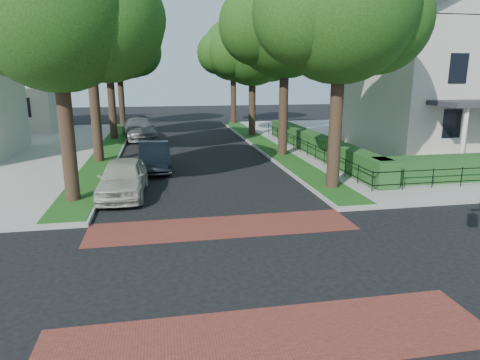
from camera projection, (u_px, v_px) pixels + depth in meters
name	position (u px, v px, depth m)	size (l,w,h in m)	color
ground	(240.00, 268.00, 11.49)	(120.00, 120.00, 0.00)	black
sidewalk_ne	(442.00, 140.00, 33.08)	(30.00, 30.00, 0.15)	gray
crosswalk_far	(223.00, 227.00, 14.54)	(9.00, 2.20, 0.01)	maroon
crosswalk_near	(270.00, 338.00, 8.43)	(9.00, 2.20, 0.01)	maroon
grass_strip_ne	(265.00, 144.00, 30.63)	(1.60, 29.80, 0.02)	#1D4E16
grass_strip_nw	(109.00, 149.00, 28.70)	(1.60, 29.80, 0.02)	#1D4E16
tree_right_near	(342.00, 10.00, 17.55)	(7.75, 6.67, 10.66)	black
tree_right_mid	(286.00, 23.00, 25.10)	(8.25, 7.09, 11.22)	black
tree_right_far	(253.00, 50.00, 33.92)	(7.25, 6.23, 9.74)	black
tree_right_back	(234.00, 51.00, 42.42)	(7.50, 6.45, 10.20)	black
tree_left_near	(59.00, 12.00, 15.66)	(7.50, 6.45, 10.20)	black
tree_left_mid	(90.00, 11.00, 23.04)	(8.00, 6.88, 11.48)	black
tree_left_far	(109.00, 45.00, 31.89)	(7.00, 6.02, 9.86)	black
tree_left_back	(119.00, 48.00, 40.43)	(7.75, 6.66, 10.44)	black
hedge_main_road	(316.00, 144.00, 26.99)	(1.00, 18.00, 1.20)	#18451D
fence_main_road	(304.00, 147.00, 26.88)	(0.06, 18.00, 0.90)	black
house_victorian	(455.00, 59.00, 28.34)	(13.00, 13.05, 12.48)	beige
house_left_far	(3.00, 74.00, 38.01)	(10.00, 9.00, 10.14)	beige
parked_car_front	(123.00, 178.00, 18.03)	(1.88, 4.67, 1.59)	beige
parked_car_middle	(154.00, 157.00, 22.88)	(1.58, 4.54, 1.50)	black
parked_car_rear	(139.00, 129.00, 33.80)	(2.26, 5.57, 1.62)	slate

